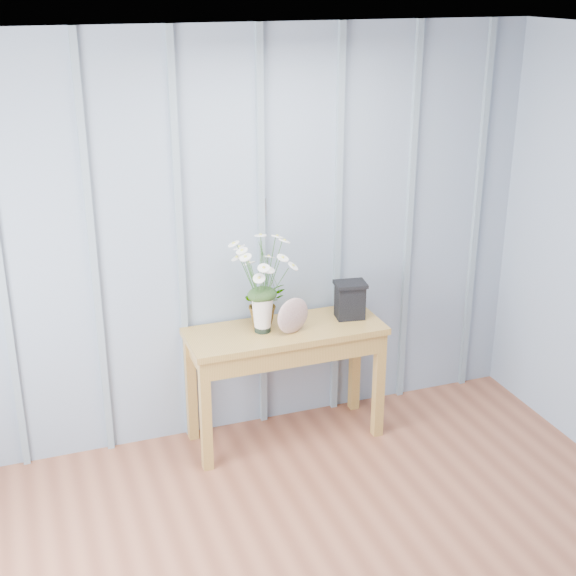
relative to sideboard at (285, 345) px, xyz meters
name	(u,v)px	position (x,y,z in m)	size (l,w,h in m)	color
room_shell	(301,168)	(-0.32, -1.08, 1.35)	(4.00, 4.50, 2.50)	#8495AA
sideboard	(285,345)	(0.00, 0.00, 0.00)	(1.20, 0.45, 0.75)	olive
daisy_vase	(262,271)	(-0.14, 0.01, 0.50)	(0.43, 0.33, 0.61)	black
spider_plant	(264,302)	(-0.10, 0.11, 0.25)	(0.25, 0.22, 0.28)	#213E1A
felt_disc_vessel	(293,316)	(0.02, -0.08, 0.23)	(0.22, 0.06, 0.22)	brown
carved_box	(350,300)	(0.43, 0.02, 0.23)	(0.21, 0.18, 0.23)	black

